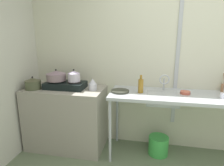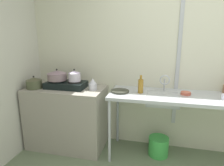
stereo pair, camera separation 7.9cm
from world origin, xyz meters
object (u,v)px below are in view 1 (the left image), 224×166
(stove, at_px, (66,85))
(pot_beside_stove, at_px, (33,84))
(faucet, at_px, (164,80))
(utensil_jar, at_px, (224,88))
(small_bowl_on_drainboard, at_px, (185,93))
(pot_on_left_burner, at_px, (56,76))
(bucket_on_floor, at_px, (158,145))
(pot_on_right_burner, at_px, (74,76))
(percolator, at_px, (93,84))
(frying_pan, at_px, (120,91))
(sink_basin, at_px, (162,99))
(bottle_by_sink, at_px, (141,86))
(cup_by_rack, at_px, (224,96))

(stove, bearing_deg, pot_beside_stove, -162.42)
(faucet, height_order, utensil_jar, utensil_jar)
(stove, height_order, small_bowl_on_drainboard, stove)
(pot_on_left_burner, xyz_separation_m, bucket_on_floor, (1.46, 0.03, -0.94))
(bucket_on_floor, bearing_deg, pot_beside_stove, -174.58)
(pot_on_right_burner, xyz_separation_m, bucket_on_floor, (1.19, 0.03, -0.95))
(percolator, bearing_deg, frying_pan, -3.79)
(sink_basin, bearing_deg, bottle_by_sink, 177.44)
(bucket_on_floor, bearing_deg, pot_on_right_burner, -178.44)
(faucet, height_order, bottle_by_sink, bottle_by_sink)
(pot_on_right_burner, height_order, small_bowl_on_drainboard, pot_on_right_burner)
(pot_on_left_burner, bearing_deg, pot_beside_stove, -155.13)
(frying_pan, distance_m, cup_by_rack, 1.25)
(pot_on_left_burner, distance_m, pot_beside_stove, 0.33)
(small_bowl_on_drainboard, bearing_deg, stove, -178.59)
(pot_beside_stove, bearing_deg, utensil_jar, 8.50)
(stove, distance_m, sink_basin, 1.34)
(pot_beside_stove, bearing_deg, stove, 17.58)
(frying_pan, relative_size, utensil_jar, 0.99)
(small_bowl_on_drainboard, height_order, bottle_by_sink, bottle_by_sink)
(pot_on_right_burner, bearing_deg, bucket_on_floor, 1.56)
(faucet, height_order, cup_by_rack, faucet)
(cup_by_rack, bearing_deg, pot_on_right_burner, 178.23)
(percolator, xyz_separation_m, faucet, (0.95, 0.13, 0.07))
(pot_beside_stove, distance_m, sink_basin, 1.76)
(stove, bearing_deg, sink_basin, -1.02)
(pot_beside_stove, height_order, bucket_on_floor, pot_beside_stove)
(stove, relative_size, pot_on_right_burner, 3.20)
(sink_basin, relative_size, faucet, 1.74)
(pot_beside_stove, distance_m, small_bowl_on_drainboard, 2.04)
(pot_on_left_burner, distance_m, faucet, 1.49)
(percolator, xyz_separation_m, small_bowl_on_drainboard, (1.21, 0.05, -0.06))
(utensil_jar, bearing_deg, pot_on_right_burner, -172.92)
(pot_beside_stove, bearing_deg, sink_basin, 3.57)
(pot_on_right_burner, xyz_separation_m, utensil_jar, (2.00, 0.25, -0.13))
(frying_pan, bearing_deg, utensil_jar, 12.04)
(pot_on_left_burner, bearing_deg, bottle_by_sink, -0.54)
(small_bowl_on_drainboard, distance_m, bottle_by_sink, 0.57)
(faucet, xyz_separation_m, small_bowl_on_drainboard, (0.26, -0.08, -0.13))
(percolator, height_order, faucet, faucet)
(bottle_by_sink, height_order, utensil_jar, utensil_jar)
(sink_basin, bearing_deg, percolator, 179.37)
(bottle_by_sink, bearing_deg, stove, 179.39)
(sink_basin, relative_size, bottle_by_sink, 1.71)
(percolator, bearing_deg, pot_beside_stove, -171.74)
(pot_on_left_burner, bearing_deg, small_bowl_on_drainboard, 1.31)
(pot_on_left_burner, height_order, bottle_by_sink, pot_on_left_burner)
(pot_on_right_burner, bearing_deg, bottle_by_sink, -0.70)
(pot_on_right_burner, xyz_separation_m, percolator, (0.27, -0.01, -0.10))
(pot_on_left_burner, xyz_separation_m, cup_by_rack, (2.16, -0.06, -0.14))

